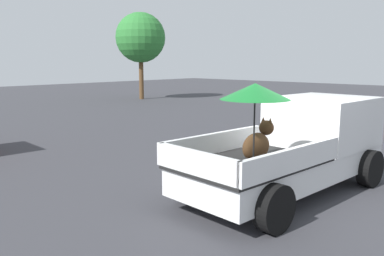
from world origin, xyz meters
name	(u,v)px	position (x,y,z in m)	size (l,w,h in m)	color
ground_plane	(284,193)	(0.00, 0.00, 0.00)	(80.00, 80.00, 0.00)	#38383D
pickup_truck_main	(298,144)	(0.43, -0.04, 0.97)	(5.16, 2.51, 2.32)	black
tree_by_lot	(140,38)	(11.33, 18.29, 4.30)	(3.48, 3.48, 6.06)	brown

